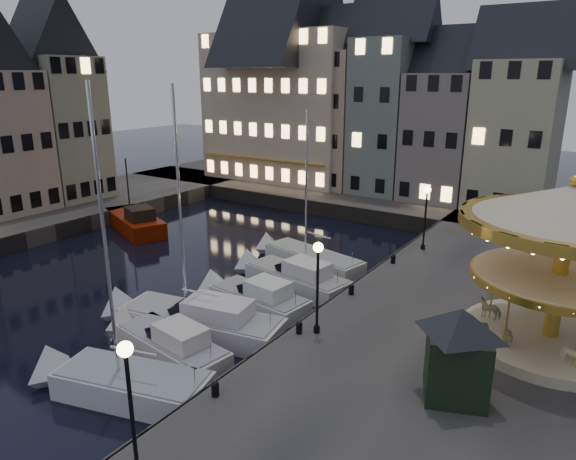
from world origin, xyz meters
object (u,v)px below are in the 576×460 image
Objects in this scene: streetlamp_b at (318,275)px; red_fishing_boat at (136,223)px; streetlamp_c at (426,209)px; bollard_c at (351,289)px; motorboat_c at (194,320)px; motorboat_d at (253,299)px; bollard_d at (393,258)px; motorboat_b at (167,345)px; bollard_a at (215,388)px; motorboat_f at (307,259)px; streetlamp_a at (129,390)px; ticket_kiosk at (460,338)px; motorboat_e at (292,278)px; bollard_b at (299,327)px; carousel at (566,236)px; motorboat_a at (121,384)px.

red_fishing_boat reaches higher than streetlamp_b.
bollard_c is at bearing -93.81° from streetlamp_c.
motorboat_c is 1.85× the size of motorboat_d.
motorboat_d is (-4.75, -7.62, -0.97)m from bollard_d.
motorboat_c is at bearing 104.41° from motorboat_b.
motorboat_f reaches higher than bollard_a.
streetlamp_b is at bearing -23.96° from motorboat_d.
streetlamp_a reaches higher than ticket_kiosk.
streetlamp_c reaches higher than bollard_a.
motorboat_b is (-4.98, -13.67, -0.96)m from bollard_d.
streetlamp_b is 7.32× the size of bollard_c.
motorboat_b reaches higher than bollard_a.
streetlamp_a is at bearing -126.44° from ticket_kiosk.
streetlamp_b is 0.54× the size of motorboat_e.
bollard_b is at bearing -92.45° from streetlamp_c.
carousel is (9.26, 10.59, 4.44)m from bollard_a.
bollard_d is 5.93m from motorboat_f.
motorboat_d is at bearing 92.35° from motorboat_a.
bollard_b is at bearing 54.66° from motorboat_a.
streetlamp_c is 0.34× the size of motorboat_c.
red_fishing_boat is at bearing 159.46° from motorboat_d.
motorboat_d is 12.66m from ticket_kiosk.
motorboat_f is at bearing 138.88° from bollard_c.
bollard_c is (-0.60, 4.50, -2.41)m from streetlamp_b.
motorboat_f is (-0.21, 10.83, -0.15)m from motorboat_c.
bollard_b is (-0.60, -0.50, -2.41)m from streetlamp_b.
motorboat_a is at bearing -154.84° from ticket_kiosk.
motorboat_e is 15.03m from carousel.
streetlamp_b is (0.00, 10.00, 0.00)m from streetlamp_a.
bollard_c is at bearing 92.37° from streetlamp_a.
motorboat_c is 1.14× the size of motorboat_f.
streetlamp_c is 7.32× the size of bollard_a.
bollard_c is (0.00, 10.50, 0.00)m from bollard_a.
motorboat_a is at bearing -104.70° from bollard_d.
carousel is 6.80m from ticket_kiosk.
bollard_a is 16.00m from bollard_d.
motorboat_f is at bearing 91.13° from motorboat_c.
streetlamp_b is 0.35× the size of motorboat_a.
motorboat_c reaches higher than motorboat_b.
motorboat_a is at bearing -88.59° from motorboat_e.
bollard_c is 9.32m from ticket_kiosk.
ticket_kiosk reaches higher than bollard_d.
motorboat_b is at bearing -75.59° from motorboat_c.
streetlamp_b is 7.32× the size of bollard_a.
motorboat_f is at bearing 161.70° from carousel.
motorboat_a reaches higher than bollard_c.
bollard_b is 0.09× the size of motorboat_d.
carousel is (14.01, 2.21, 5.41)m from motorboat_d.
red_fishing_boat reaches higher than motorboat_b.
motorboat_c is (-6.20, 8.75, -3.34)m from streetlamp_a.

